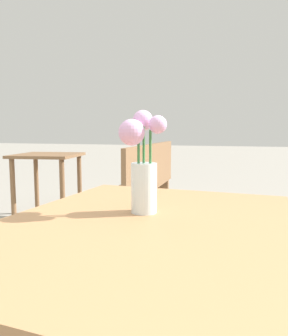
% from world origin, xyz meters
% --- Properties ---
extents(table_front, '(0.76, 0.97, 0.75)m').
position_xyz_m(table_front, '(0.00, 0.00, 0.63)').
color(table_front, '#9E7047').
rests_on(table_front, ground_plane).
extents(flower_vase, '(0.12, 0.12, 0.28)m').
position_xyz_m(flower_vase, '(-0.03, 0.09, 0.87)').
color(flower_vase, silver).
rests_on(flower_vase, table_front).
extents(bench_near, '(0.38, 1.55, 0.85)m').
position_xyz_m(bench_near, '(-0.63, 2.06, 0.46)').
color(bench_near, brown).
rests_on(bench_near, ground_plane).
extents(table_back, '(0.74, 0.73, 0.72)m').
position_xyz_m(table_back, '(-1.77, 2.30, 0.57)').
color(table_back, brown).
rests_on(table_back, ground_plane).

